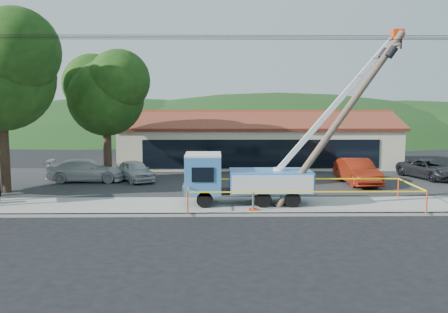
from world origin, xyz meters
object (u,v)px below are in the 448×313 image
leaning_pole (345,112)px  car_red (357,185)px  car_silver (135,182)px  car_dark (428,180)px  car_white (87,183)px  utility_truck (246,176)px

leaning_pole → car_red: bearing=68.8°
car_silver → car_dark: bearing=-28.6°
car_red → car_white: bearing=171.6°
car_red → car_white: (-17.95, 1.19, 0.00)m
car_silver → car_dark: (20.32, 0.66, 0.00)m
utility_truck → car_red: size_ratio=2.28×
leaning_pole → car_dark: bearing=47.4°
leaning_pole → car_white: bearing=151.8°
car_red → car_silver: bearing=170.0°
utility_truck → car_white: bearing=144.6°
utility_truck → car_red: bearing=38.6°
car_dark → car_silver: bearing=161.4°
car_silver → car_white: bearing=152.8°
utility_truck → car_silver: bearing=133.2°
car_silver → car_white: 3.24m
leaning_pole → car_red: size_ratio=1.82×
utility_truck → car_dark: (13.28, 8.17, -1.62)m
car_red → car_white: car_red is taller
car_red → car_dark: 5.97m
leaning_pole → car_red: 9.01m
car_white → car_red: bearing=-95.7°
leaning_pole → car_red: (2.71, 6.99, -4.99)m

